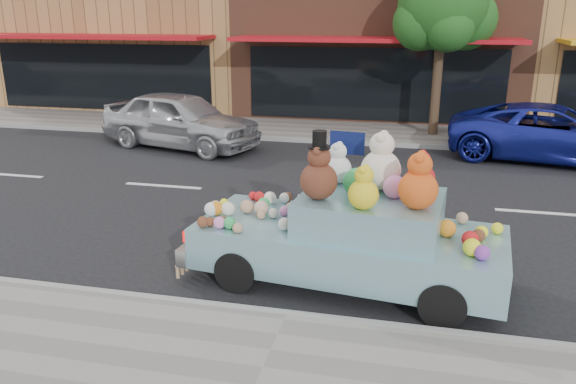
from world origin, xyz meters
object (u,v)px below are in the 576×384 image
(car_silver, at_px, (180,120))
(art_car, at_px, (352,231))
(car_blue, at_px, (553,133))
(street_tree, at_px, (443,13))

(car_silver, height_order, art_car, art_car)
(car_blue, xyz_separation_m, art_car, (-4.32, -8.14, 0.07))
(car_silver, relative_size, art_car, 1.01)
(street_tree, bearing_deg, car_blue, -36.31)
(car_silver, bearing_deg, car_blue, -70.09)
(car_blue, relative_size, art_car, 1.12)
(art_car, bearing_deg, car_silver, 134.60)
(street_tree, distance_m, art_car, 10.79)
(street_tree, relative_size, art_car, 1.12)
(street_tree, relative_size, car_blue, 1.00)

